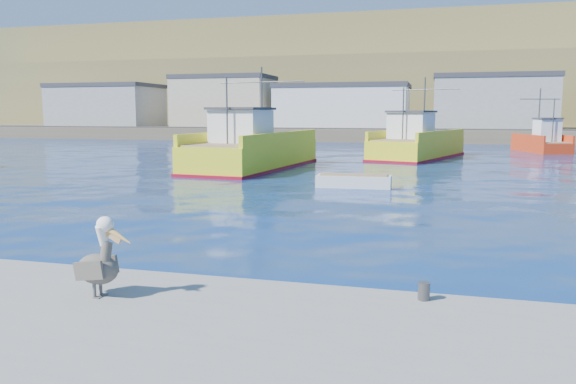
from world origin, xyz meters
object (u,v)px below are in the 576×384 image
(trawler_yellow_b, at_px, (417,145))
(boat_orange, at_px, (542,142))
(pelican, at_px, (99,262))
(trawler_yellow_a, at_px, (252,151))
(skiff_mid, at_px, (354,182))

(trawler_yellow_b, relative_size, boat_orange, 1.66)
(trawler_yellow_b, bearing_deg, boat_orange, 42.85)
(trawler_yellow_b, distance_m, boat_orange, 15.15)
(trawler_yellow_b, height_order, boat_orange, trawler_yellow_b)
(trawler_yellow_b, bearing_deg, pelican, -95.74)
(boat_orange, bearing_deg, trawler_yellow_b, -137.15)
(boat_orange, height_order, pelican, boat_orange)
(trawler_yellow_a, bearing_deg, trawler_yellow_b, 48.55)
(trawler_yellow_a, xyz_separation_m, trawler_yellow_b, (10.21, 11.56, -0.07))
(trawler_yellow_b, bearing_deg, skiff_mid, -96.78)
(trawler_yellow_b, xyz_separation_m, pelican, (-3.88, -38.66, 0.01))
(skiff_mid, xyz_separation_m, pelican, (-1.57, -19.20, 0.85))
(skiff_mid, bearing_deg, trawler_yellow_a, 134.98)
(trawler_yellow_b, height_order, skiff_mid, trawler_yellow_b)
(trawler_yellow_b, distance_m, pelican, 38.85)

